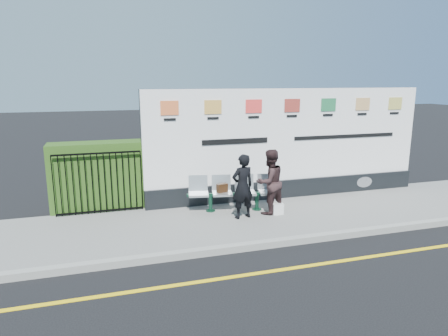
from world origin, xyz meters
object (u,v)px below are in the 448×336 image
Objects in this scene: bench at (234,201)px; woman_right at (270,182)px; woman_left at (243,186)px; billboard at (289,151)px.

bench is 1.05m from woman_right.
bench is at bearing -48.31° from woman_right.
woman_right is at bearing 178.42° from woman_left.
bench is at bearing -157.89° from billboard.
woman_right is (0.77, -0.45, 0.56)m from bench.
bench is at bearing -99.05° from woman_left.
billboard reaches higher than bench.
bench is 1.45× the size of woman_left.
billboard is 3.56× the size of bench.
billboard reaches higher than woman_right.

